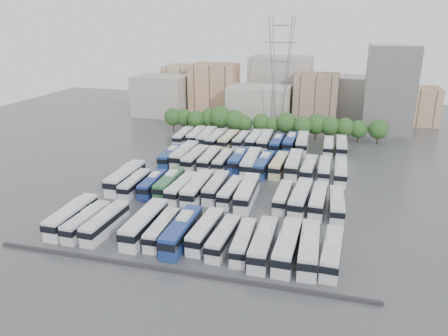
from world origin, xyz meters
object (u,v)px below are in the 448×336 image
(apartment_tower, at_px, (390,89))
(electricity_pylon, at_px, (280,70))
(bus_r2_s12, at_px, (324,169))
(bus_r3_s9, at_px, (291,142))
(bus_r0_s7, at_px, (205,230))
(bus_r1_s0, at_px, (126,177))
(bus_r1_s12, at_px, (318,200))
(bus_r1_s3, at_px, (169,183))
(bus_r1_s1, at_px, (135,183))
(bus_r1_s8, at_px, (247,192))
(bus_r3_s13, at_px, (341,146))
(bus_r0_s0, at_px, (72,216))
(bus_r2_s2, at_px, (185,154))
(bus_r2_s11, at_px, (309,168))
(bus_r3_s12, at_px, (328,146))
(bus_r0_s13, at_px, (332,252))
(bus_r3_s10, at_px, (302,143))
(bus_r3_s1, at_px, (196,136))
(bus_r2_s5, at_px, (223,161))
(bus_r2_s7, at_px, (251,162))
(bus_r2_s8, at_px, (264,164))
(bus_r3_s8, at_px, (277,144))
(bus_r0_s12, at_px, (309,248))
(bus_r2_s10, at_px, (294,164))
(bus_r0_s10, at_px, (263,243))
(bus_r1_s10, at_px, (283,196))
(bus_r1_s5, at_px, (198,188))
(bus_r2_s13, at_px, (340,171))
(bus_r2_s6, at_px, (239,160))
(bus_r0_s2, at_px, (105,222))
(bus_r3_s2, at_px, (207,137))
(bus_r0_s4, at_px, (145,223))
(bus_r2_s4, at_px, (210,159))
(bus_r1_s2, at_px, (152,184))
(bus_r2_s3, at_px, (195,158))
(bus_r2_s1, at_px, (171,156))
(bus_r2_s9, at_px, (279,164))
(bus_r3_s5, at_px, (241,140))
(bus_r1_s6, at_px, (216,187))
(bus_r3_s6, at_px, (254,140))
(bus_r0_s6, at_px, (182,231))
(bus_r1_s7, at_px, (231,191))
(bus_r0_s9, at_px, (244,241))
(bus_r0_s1, at_px, (87,221))
(bus_r3_s4, at_px, (228,140))
(bus_r1_s4, at_px, (182,188))

(apartment_tower, relative_size, electricity_pylon, 0.77)
(bus_r2_s12, relative_size, bus_r3_s9, 0.93)
(bus_r0_s7, distance_m, bus_r1_s0, 29.11)
(bus_r1_s12, bearing_deg, bus_r1_s3, -179.64)
(bus_r1_s1, height_order, bus_r1_s12, bus_r1_s12)
(bus_r1_s8, height_order, bus_r3_s13, bus_r1_s8)
(bus_r0_s0, bearing_deg, bus_r2_s2, 79.75)
(bus_r2_s11, xyz_separation_m, bus_r3_s12, (3.29, 19.25, -0.08))
(bus_r0_s13, xyz_separation_m, bus_r3_s13, (0.11, 55.40, 0.11))
(bus_r3_s10, height_order, bus_r3_s13, bus_r3_s10)
(bus_r1_s3, relative_size, bus_r2_s2, 0.90)
(bus_r2_s12, bearing_deg, bus_r3_s1, 151.04)
(bus_r2_s5, distance_m, bus_r2_s7, 6.69)
(bus_r2_s11, bearing_deg, bus_r0_s13, -77.69)
(bus_r2_s8, bearing_deg, bus_r3_s8, 91.45)
(bus_r0_s12, height_order, bus_r2_s10, bus_r2_s10)
(bus_r0_s10, height_order, bus_r3_s9, bus_r0_s10)
(bus_r1_s0, relative_size, bus_r1_s10, 1.24)
(bus_r0_s0, bearing_deg, bus_r1_s5, 46.07)
(bus_r0_s13, height_order, bus_r2_s13, bus_r2_s13)
(bus_r2_s6, bearing_deg, bus_r1_s5, -101.07)
(bus_r0_s0, xyz_separation_m, bus_r0_s2, (6.56, -0.41, -0.13))
(bus_r1_s5, bearing_deg, bus_r3_s2, 103.96)
(bus_r1_s3, height_order, bus_r3_s12, bus_r1_s3)
(bus_r0_s4, relative_size, bus_r2_s4, 1.08)
(bus_r2_s6, distance_m, bus_r3_s8, 17.54)
(bus_r1_s2, xyz_separation_m, bus_r3_s9, (23.13, 37.56, 0.22))
(bus_r2_s3, height_order, bus_r3_s9, bus_r2_s3)
(bus_r2_s6, distance_m, bus_r2_s8, 6.59)
(bus_r2_s12, bearing_deg, bus_r3_s2, 150.29)
(bus_r2_s1, bearing_deg, bus_r2_s9, -0.54)
(bus_r2_s12, height_order, bus_r3_s5, bus_r2_s12)
(bus_r1_s2, relative_size, bus_r3_s12, 0.97)
(bus_r3_s9, bearing_deg, apartment_tower, 47.55)
(bus_r1_s6, bearing_deg, bus_r2_s8, 66.47)
(bus_r2_s11, bearing_deg, bus_r3_s6, 132.72)
(bus_r0_s6, distance_m, bus_r1_s7, 18.67)
(electricity_pylon, bearing_deg, bus_r3_s13, -44.70)
(apartment_tower, bearing_deg, bus_r3_s5, -144.85)
(bus_r0_s9, relative_size, bus_r3_s13, 0.88)
(bus_r0_s10, height_order, bus_r2_s13, bus_r0_s10)
(apartment_tower, height_order, bus_r2_s10, apartment_tower)
(bus_r1_s10, bearing_deg, bus_r1_s5, -175.81)
(bus_r0_s6, relative_size, bus_r3_s13, 1.04)
(bus_r0_s1, distance_m, bus_r3_s4, 55.00)
(bus_r0_s4, xyz_separation_m, bus_r1_s8, (13.10, 17.40, -0.02))
(bus_r0_s6, xyz_separation_m, bus_r1_s4, (-6.57, 17.51, -0.20))
(bus_r0_s13, distance_m, bus_r2_s5, 44.87)
(bus_r0_s12, distance_m, bus_r1_s7, 24.75)
(apartment_tower, distance_m, bus_r1_s0, 84.81)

